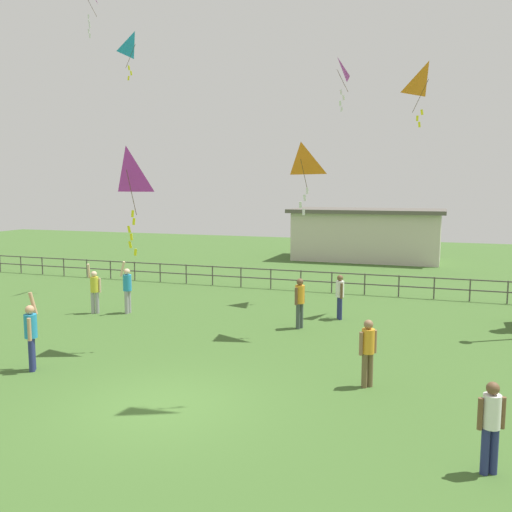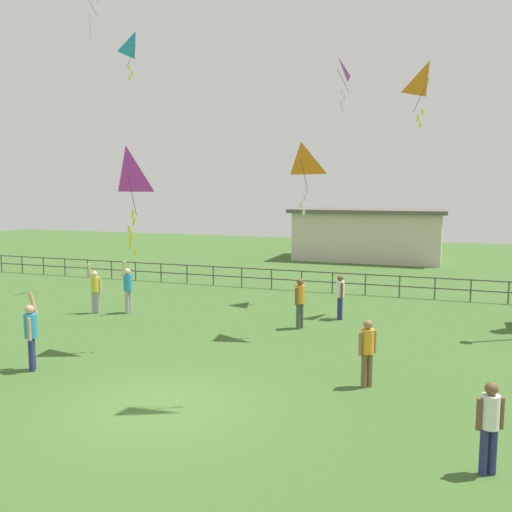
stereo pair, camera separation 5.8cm
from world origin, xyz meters
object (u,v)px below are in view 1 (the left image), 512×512
object	(u,v)px
person_0	(127,287)
person_2	(31,332)
person_1	(95,289)
kite_2	(301,161)
person_3	(368,349)
kite_6	(337,71)
kite_7	(135,45)
kite_1	(127,173)
person_4	(340,294)
kite_3	(428,80)
person_5	(300,300)
person_6	(491,421)

from	to	relation	value
person_0	person_2	world-z (taller)	person_2
person_1	kite_2	xyz separation A→B (m)	(8.07, -0.59, 4.56)
person_1	person_3	bearing A→B (deg)	-22.26
person_1	kite_6	xyz separation A→B (m)	(8.01, 5.26, 8.35)
person_3	kite_7	distance (m)	17.85
kite_1	person_4	bearing A→B (deg)	49.90
person_0	kite_3	world-z (taller)	kite_3
person_0	person_3	distance (m)	10.72
kite_1	kite_3	world-z (taller)	kite_3
person_4	person_5	distance (m)	2.02
person_4	person_6	bearing A→B (deg)	-66.27
person_6	person_1	bearing A→B (deg)	149.55
kite_2	kite_7	bearing A→B (deg)	149.12
person_5	kite_1	bearing A→B (deg)	-133.56
person_3	kite_3	size ratio (longest dim) A/B	0.74
kite_1	kite_3	distance (m)	11.27
kite_1	person_0	bearing A→B (deg)	123.52
person_0	person_6	size ratio (longest dim) A/B	1.27
person_2	kite_3	xyz separation A→B (m)	(9.14, 9.88, 7.46)
person_2	kite_2	size ratio (longest dim) A/B	0.91
person_4	kite_2	bearing A→B (deg)	-106.19
person_2	kite_2	xyz separation A→B (m)	(5.67, 5.47, 4.49)
person_3	person_6	size ratio (longest dim) A/B	1.04
person_2	person_3	xyz separation A→B (m)	(8.33, 1.66, -0.08)
kite_2	person_4	bearing A→B (deg)	73.81
person_0	person_3	world-z (taller)	person_0
kite_1	kite_2	xyz separation A→B (m)	(4.15, 3.17, 0.41)
person_0	kite_2	bearing A→B (deg)	-8.25
person_3	person_5	distance (m)	5.58
person_5	kite_6	world-z (taller)	kite_6
person_4	kite_3	world-z (taller)	kite_3
person_5	kite_1	distance (m)	7.02
person_1	kite_3	bearing A→B (deg)	18.34
person_1	kite_1	size ratio (longest dim) A/B	0.61
person_1	kite_7	size ratio (longest dim) A/B	0.93
person_1	person_6	size ratio (longest dim) A/B	1.20
person_4	person_3	bearing A→B (deg)	-73.85
kite_1	kite_7	world-z (taller)	kite_7
person_5	person_6	world-z (taller)	person_5
person_5	kite_7	xyz separation A→B (m)	(-8.72, 4.40, 9.93)
person_6	kite_7	xyz separation A→B (m)	(-14.08, 12.53, 10.01)
person_6	kite_2	distance (m)	9.94
person_3	kite_1	world-z (taller)	kite_1
person_2	kite_2	world-z (taller)	kite_2
kite_7	kite_1	bearing A→B (deg)	-60.61
person_0	kite_3	size ratio (longest dim) A/B	0.91
person_3	kite_2	xyz separation A→B (m)	(-2.67, 3.81, 4.57)
person_0	kite_1	size ratio (longest dim) A/B	0.65
person_0	person_2	size ratio (longest dim) A/B	0.99
kite_6	person_4	bearing A→B (deg)	-74.89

